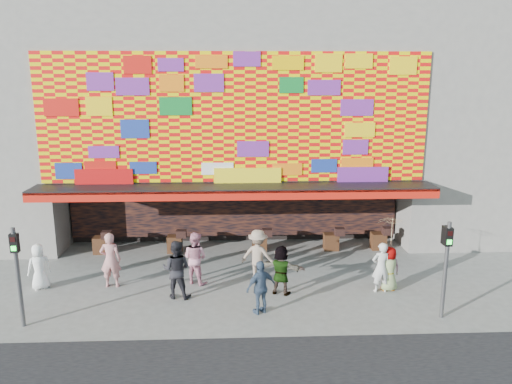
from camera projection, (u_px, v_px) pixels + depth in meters
ground at (236, 299)px, 16.28m from camera, size 90.00×90.00×0.00m
shop_building at (234, 117)px, 23.04m from camera, size 15.20×9.40×10.00m
signal_left at (17, 266)px, 14.13m from camera, size 0.22×0.20×3.00m
signal_right at (446, 259)px, 14.66m from camera, size 0.22×0.20×3.00m
ped_a at (39, 267)px, 16.93m from camera, size 0.93×0.84×1.59m
ped_b at (111, 260)px, 17.06m from camera, size 0.71×0.47×1.94m
ped_c at (176, 269)px, 16.24m from camera, size 1.07×0.91×1.95m
ped_d at (258, 256)px, 17.55m from camera, size 1.37×1.05×1.88m
ped_e at (261, 287)px, 15.16m from camera, size 1.07×0.83×1.69m
ped_f at (281, 270)px, 16.52m from camera, size 1.63×1.04×1.68m
ped_g at (389, 269)px, 16.81m from camera, size 0.82×0.61×1.53m
ped_h at (381, 267)px, 16.68m from camera, size 0.66×0.45×1.73m
ped_i at (195, 258)px, 17.39m from camera, size 1.13×1.06×1.85m
parasol at (392, 230)px, 16.50m from camera, size 1.14×1.16×1.80m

